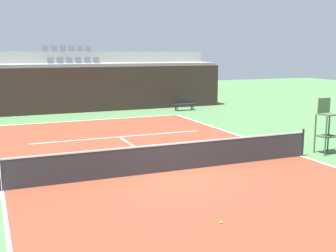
% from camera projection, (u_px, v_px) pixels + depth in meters
% --- Properties ---
extents(ground_plane, '(80.00, 80.00, 0.00)m').
position_uv_depth(ground_plane, '(173.00, 171.00, 14.65)').
color(ground_plane, '#477042').
extents(court_surface, '(11.00, 24.00, 0.01)m').
position_uv_depth(court_surface, '(173.00, 171.00, 14.65)').
color(court_surface, brown).
rests_on(court_surface, ground_plane).
extents(baseline_far, '(11.00, 0.10, 0.00)m').
position_uv_depth(baseline_far, '(92.00, 120.00, 25.49)').
color(baseline_far, white).
rests_on(baseline_far, court_surface).
extents(sideline_left, '(0.10, 24.00, 0.00)m').
position_uv_depth(sideline_left, '(2.00, 191.00, 12.56)').
color(sideline_left, white).
rests_on(sideline_left, court_surface).
extents(sideline_right, '(0.10, 24.00, 0.00)m').
position_uv_depth(sideline_right, '(301.00, 156.00, 16.74)').
color(sideline_right, white).
rests_on(sideline_right, court_surface).
extents(service_line_far, '(8.26, 0.10, 0.00)m').
position_uv_depth(service_line_far, '(119.00, 137.00, 20.46)').
color(service_line_far, white).
rests_on(service_line_far, court_surface).
extents(centre_service_line, '(0.10, 6.40, 0.00)m').
position_uv_depth(centre_service_line, '(142.00, 151.00, 17.55)').
color(centre_service_line, white).
rests_on(centre_service_line, court_surface).
extents(back_wall, '(20.77, 0.30, 2.99)m').
position_uv_depth(back_wall, '(79.00, 90.00, 28.47)').
color(back_wall, '#33231E').
rests_on(back_wall, ground_plane).
extents(stands_tier_lower, '(20.77, 2.40, 3.21)m').
position_uv_depth(stands_tier_lower, '(75.00, 87.00, 29.67)').
color(stands_tier_lower, '#9E9E99').
rests_on(stands_tier_lower, ground_plane).
extents(stands_tier_upper, '(20.77, 2.40, 4.00)m').
position_uv_depth(stands_tier_upper, '(69.00, 79.00, 31.78)').
color(stands_tier_upper, '#9E9E99').
rests_on(stands_tier_upper, ground_plane).
extents(seating_row_lower, '(3.56, 0.44, 0.44)m').
position_uv_depth(seating_row_lower, '(74.00, 62.00, 29.46)').
color(seating_row_lower, slate).
rests_on(seating_row_lower, stands_tier_lower).
extents(seating_row_upper, '(3.56, 0.44, 0.44)m').
position_uv_depth(seating_row_upper, '(67.00, 50.00, 31.51)').
color(seating_row_upper, slate).
rests_on(seating_row_upper, stands_tier_upper).
extents(tennis_net, '(11.08, 0.08, 1.07)m').
position_uv_depth(tennis_net, '(173.00, 157.00, 14.57)').
color(tennis_net, black).
rests_on(tennis_net, court_surface).
extents(umpire_chair, '(0.76, 0.66, 2.20)m').
position_uv_depth(umpire_chair, '(327.00, 124.00, 17.07)').
color(umpire_chair, '#334C2D').
rests_on(umpire_chair, ground_plane).
extents(player_bench, '(1.50, 0.40, 0.85)m').
position_uv_depth(player_bench, '(184.00, 103.00, 29.66)').
color(player_bench, '#232328').
rests_on(player_bench, ground_plane).
extents(tennis_ball_2, '(0.07, 0.07, 0.07)m').
position_uv_depth(tennis_ball_2, '(221.00, 222.00, 10.17)').
color(tennis_ball_2, '#CCE033').
rests_on(tennis_ball_2, court_surface).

